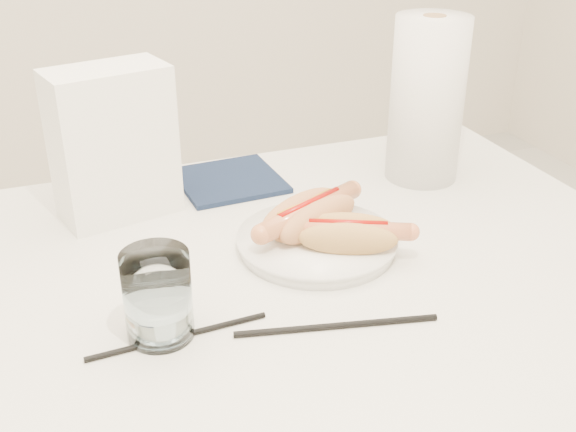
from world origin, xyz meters
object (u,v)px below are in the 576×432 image
object	(u,v)px
water_glass	(158,296)
paper_towel_roll	(427,100)
plate	(317,244)
table	(235,320)
hotdog_right	(348,234)
hotdog_left	(309,216)
napkin_box	(113,144)

from	to	relation	value
water_glass	paper_towel_roll	world-z (taller)	paper_towel_roll
plate	paper_towel_roll	xyz separation A→B (m)	(0.26, 0.17, 0.12)
table	plate	distance (m)	0.15
hotdog_right	water_glass	world-z (taller)	water_glass
hotdog_left	napkin_box	xyz separation A→B (m)	(-0.23, 0.19, 0.07)
water_glass	hotdog_left	bearing A→B (deg)	30.64
hotdog_right	water_glass	size ratio (longest dim) A/B	1.51
hotdog_left	water_glass	size ratio (longest dim) A/B	1.71
plate	hotdog_left	size ratio (longest dim) A/B	1.18
hotdog_right	table	bearing A→B (deg)	-155.80
hotdog_left	table	bearing A→B (deg)	179.23
plate	hotdog_left	distance (m)	0.04
hotdog_right	water_glass	xyz separation A→B (m)	(-0.27, -0.08, 0.01)
plate	water_glass	xyz separation A→B (m)	(-0.24, -0.12, 0.04)
hotdog_right	plate	bearing A→B (deg)	148.34
table	plate	world-z (taller)	plate
table	napkin_box	distance (m)	0.32
hotdog_left	napkin_box	bearing A→B (deg)	115.25
plate	water_glass	bearing A→B (deg)	-153.76
plate	water_glass	distance (m)	0.27
hotdog_left	water_glass	world-z (taller)	water_glass
plate	paper_towel_roll	size ratio (longest dim) A/B	0.80
water_glass	paper_towel_roll	size ratio (longest dim) A/B	0.39
napkin_box	paper_towel_roll	world-z (taller)	paper_towel_roll
hotdog_left	hotdog_right	world-z (taller)	hotdog_left
hotdog_right	napkin_box	world-z (taller)	napkin_box
hotdog_left	water_glass	bearing A→B (deg)	-175.53
water_glass	napkin_box	bearing A→B (deg)	89.22
napkin_box	hotdog_right	bearing A→B (deg)	-56.87
table	plate	xyz separation A→B (m)	(0.13, 0.04, 0.07)
table	hotdog_right	bearing A→B (deg)	-0.55
hotdog_left	water_glass	xyz separation A→B (m)	(-0.24, -0.14, 0.01)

